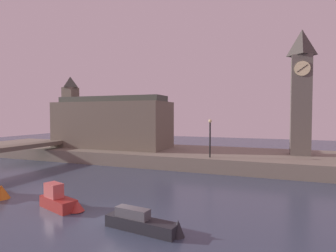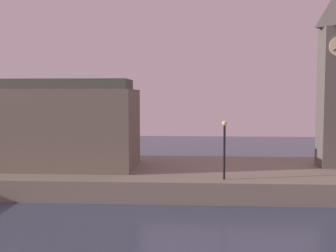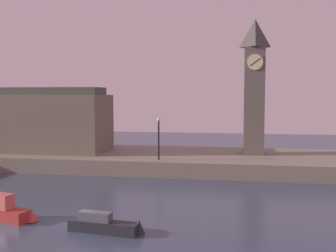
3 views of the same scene
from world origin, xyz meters
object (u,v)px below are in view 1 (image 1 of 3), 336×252
Objects in this scene: boat_dinghy_red at (60,201)px; streetlamp at (210,134)px; clock_tower at (301,90)px; boat_barge_dark at (146,224)px; parliament_hall at (110,122)px.

streetlamp is at bearing 67.34° from boat_dinghy_red.
boat_dinghy_red is (-15.39, -20.62, -8.19)m from clock_tower.
boat_barge_dark is at bearing -112.09° from clock_tower.
boat_barge_dark is at bearing -9.56° from boat_dinghy_red.
clock_tower is at bearing 53.27° from boat_dinghy_red.
clock_tower is 24.49m from parliament_hall.
boat_dinghy_red reaches higher than boat_barge_dark.
parliament_hall is at bearing -177.01° from clock_tower.
clock_tower is at bearing 2.99° from parliament_hall.
parliament_hall is 3.98× the size of streetlamp.
streetlamp is 16.62m from boat_barge_dark.
boat_dinghy_red is at bearing -112.66° from streetlamp.
parliament_hall is at bearing 164.28° from streetlamp.
boat_dinghy_red is at bearing -126.73° from clock_tower.
streetlamp is at bearing -148.77° from clock_tower.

